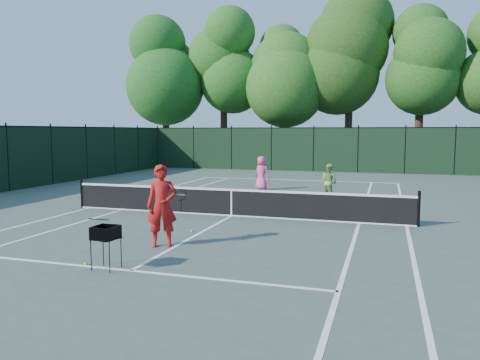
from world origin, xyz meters
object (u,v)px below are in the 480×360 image
(ball_hopper, at_px, (106,233))
(loose_ball_near_cart, at_px, (86,264))
(loose_ball_midcourt, at_px, (192,231))
(player_pink, at_px, (262,173))
(coach, at_px, (162,206))
(player_green, at_px, (329,182))

(ball_hopper, relative_size, loose_ball_near_cart, 13.11)
(ball_hopper, relative_size, loose_ball_midcourt, 13.11)
(player_pink, bearing_deg, coach, 115.55)
(player_green, relative_size, loose_ball_near_cart, 21.90)
(player_pink, height_order, loose_ball_near_cart, player_pink)
(ball_hopper, bearing_deg, loose_ball_midcourt, 98.72)
(coach, relative_size, player_green, 1.35)
(coach, bearing_deg, loose_ball_near_cart, -136.35)
(ball_hopper, xyz_separation_m, loose_ball_midcourt, (0.27, 3.74, -0.71))
(player_pink, height_order, player_green, player_pink)
(coach, xyz_separation_m, loose_ball_midcourt, (0.04, 1.69, -0.97))
(player_green, height_order, ball_hopper, player_green)
(player_pink, distance_m, ball_hopper, 13.41)
(loose_ball_near_cart, bearing_deg, ball_hopper, -10.25)
(ball_hopper, height_order, loose_ball_near_cart, ball_hopper)
(player_pink, bearing_deg, loose_ball_near_cart, 111.67)
(player_green, height_order, loose_ball_near_cart, player_green)
(player_green, bearing_deg, loose_ball_midcourt, 104.63)
(loose_ball_near_cart, height_order, loose_ball_midcourt, same)
(loose_ball_near_cart, bearing_deg, player_pink, 88.65)
(ball_hopper, xyz_separation_m, loose_ball_near_cart, (-0.58, 0.11, -0.71))
(player_green, distance_m, ball_hopper, 11.57)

